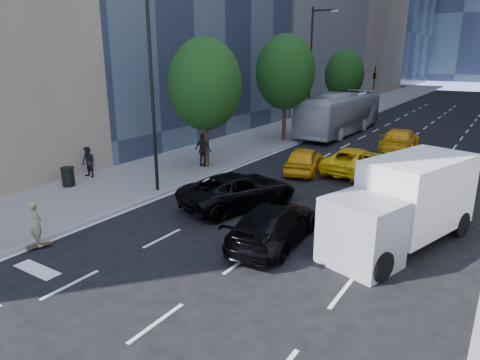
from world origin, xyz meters
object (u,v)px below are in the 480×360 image
Objects in this scene: skateboarder at (37,227)px; black_sedan_lincoln at (239,190)px; black_sedan_mercedes at (274,224)px; box_truck at (403,203)px; city_bus at (340,113)px; trash_can at (68,177)px.

skateboarder reaches higher than black_sedan_lincoln.
skateboarder is at bearing 31.38° from black_sedan_mercedes.
box_truck is (3.89, 2.35, 0.85)m from black_sedan_mercedes.
skateboarder is 0.24× the size of box_truck.
trash_can is at bearing -103.73° from city_bus.
black_sedan_lincoln is 7.14m from box_truck.
box_truck is (7.09, -0.25, 0.81)m from black_sedan_lincoln.
box_truck is at bearing -63.53° from city_bus.
skateboarder is 8.40m from black_sedan_mercedes.
box_truck is (9.89, -20.61, -0.18)m from city_bus.
black_sedan_mercedes is 0.73× the size of box_truck.
city_bus is at bearing -71.84° from skateboarder.
box_truck is at bearing -153.49° from black_sedan_mercedes.
skateboarder is 12.95m from box_truck.
skateboarder is 8.34m from black_sedan_lincoln.
city_bus is at bearing -79.94° from black_sedan_mercedes.
trash_can is (-15.84, -2.28, -0.96)m from box_truck.
trash_can is (-5.15, 5.00, -0.21)m from skateboarder.
skateboarder reaches higher than trash_can.
black_sedan_lincoln is at bearing -43.59° from black_sedan_mercedes.
trash_can is at bearing 36.83° from black_sedan_lincoln.
black_sedan_mercedes is at bearing -0.32° from trash_can.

